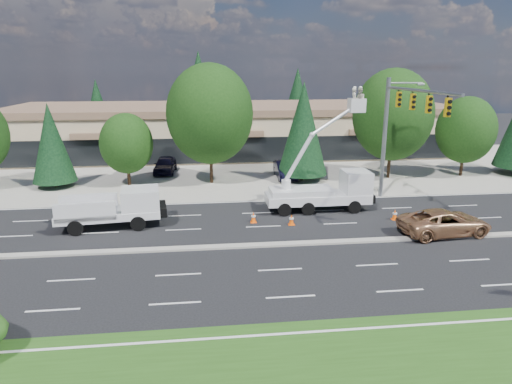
{
  "coord_description": "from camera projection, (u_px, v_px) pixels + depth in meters",
  "views": [
    {
      "loc": [
        -3.58,
        -23.73,
        9.7
      ],
      "look_at": [
        -0.52,
        2.77,
        2.4
      ],
      "focal_mm": 32.0,
      "sensor_mm": 36.0,
      "label": 1
    }
  ],
  "objects": [
    {
      "name": "traffic_cone_a",
      "position": [
        75.0,
        224.0,
        28.19
      ],
      "size": [
        0.4,
        0.4,
        0.7
      ],
      "color": "#FF5608",
      "rests_on": "ground"
    },
    {
      "name": "tree_back_c",
      "position": [
        297.0,
        100.0,
        65.67
      ],
      "size": [
        4.92,
        4.92,
        9.7
      ],
      "color": "#332114",
      "rests_on": "ground"
    },
    {
      "name": "tree_front_f",
      "position": [
        393.0,
        115.0,
        40.01
      ],
      "size": [
        7.0,
        7.0,
        9.71
      ],
      "color": "#332114",
      "rests_on": "ground"
    },
    {
      "name": "traffic_cone_d",
      "position": [
        395.0,
        215.0,
        30.01
      ],
      "size": [
        0.4,
        0.4,
        0.7
      ],
      "color": "#FF5608",
      "rests_on": "ground"
    },
    {
      "name": "tree_front_c",
      "position": [
        126.0,
        143.0,
        38.02
      ],
      "size": [
        4.4,
        4.4,
        6.11
      ],
      "color": "#332114",
      "rests_on": "ground"
    },
    {
      "name": "tree_back_b",
      "position": [
        199.0,
        92.0,
        63.81
      ],
      "size": [
        6.06,
        6.06,
        11.94
      ],
      "color": "#332114",
      "rests_on": "ground"
    },
    {
      "name": "signal_mast",
      "position": [
        398.0,
        121.0,
        31.96
      ],
      "size": [
        2.76,
        10.16,
        9.0
      ],
      "color": "gray",
      "rests_on": "ground"
    },
    {
      "name": "tree_back_a",
      "position": [
        98.0,
        107.0,
        62.79
      ],
      "size": [
        4.15,
        4.15,
        8.18
      ],
      "color": "#332114",
      "rests_on": "ground"
    },
    {
      "name": "parked_car_east",
      "position": [
        285.0,
        170.0,
        41.23
      ],
      "size": [
        1.7,
        4.67,
        1.53
      ],
      "primitive_type": "imported",
      "rotation": [
        0.0,
        0.0,
        -0.02
      ],
      "color": "black",
      "rests_on": "ground"
    },
    {
      "name": "tree_front_b",
      "position": [
        51.0,
        143.0,
        37.31
      ],
      "size": [
        3.54,
        3.54,
        6.97
      ],
      "color": "#332114",
      "rests_on": "ground"
    },
    {
      "name": "bucket_truck",
      "position": [
        329.0,
        185.0,
        31.71
      ],
      "size": [
        7.52,
        2.4,
        8.5
      ],
      "rotation": [
        0.0,
        0.0,
        0.01
      ],
      "color": "silver",
      "rests_on": "ground"
    },
    {
      "name": "strip_mall",
      "position": [
        234.0,
        128.0,
        53.67
      ],
      "size": [
        50.4,
        15.4,
        5.5
      ],
      "color": "tan",
      "rests_on": "ground"
    },
    {
      "name": "minivan",
      "position": [
        445.0,
        222.0,
        27.24
      ],
      "size": [
        5.68,
        3.03,
        1.52
      ],
      "primitive_type": "imported",
      "rotation": [
        0.0,
        0.0,
        1.67
      ],
      "color": "#AF7C55",
      "rests_on": "ground"
    },
    {
      "name": "traffic_cone_e",
      "position": [
        435.0,
        214.0,
        30.19
      ],
      "size": [
        0.4,
        0.4,
        0.7
      ],
      "color": "#FF5608",
      "rests_on": "ground"
    },
    {
      "name": "road_median",
      "position": [
        271.0,
        245.0,
        25.68
      ],
      "size": [
        120.0,
        0.55,
        0.12
      ],
      "primitive_type": "cube",
      "color": "gray",
      "rests_on": "ground"
    },
    {
      "name": "traffic_cone_c",
      "position": [
        291.0,
        220.0,
        29.02
      ],
      "size": [
        0.4,
        0.4,
        0.7
      ],
      "color": "#FF5608",
      "rests_on": "ground"
    },
    {
      "name": "ground",
      "position": [
        271.0,
        246.0,
        25.7
      ],
      "size": [
        140.0,
        140.0,
        0.0
      ],
      "primitive_type": "plane",
      "color": "black",
      "rests_on": "ground"
    },
    {
      "name": "tree_front_g",
      "position": [
        466.0,
        130.0,
        41.16
      ],
      "size": [
        5.23,
        5.23,
        7.26
      ],
      "color": "#332114",
      "rests_on": "ground"
    },
    {
      "name": "concrete_apron",
      "position": [
        241.0,
        169.0,
        44.86
      ],
      "size": [
        140.0,
        22.0,
        0.01
      ],
      "primitive_type": "cube",
      "color": "gray",
      "rests_on": "ground"
    },
    {
      "name": "traffic_cone_b",
      "position": [
        253.0,
        217.0,
        29.48
      ],
      "size": [
        0.4,
        0.4,
        0.7
      ],
      "color": "#FF5608",
      "rests_on": "ground"
    },
    {
      "name": "parked_car_west",
      "position": [
        165.0,
        165.0,
        43.27
      ],
      "size": [
        2.12,
        4.7,
        1.57
      ],
      "primitive_type": "imported",
      "rotation": [
        0.0,
        0.0,
        -0.06
      ],
      "color": "black",
      "rests_on": "ground"
    },
    {
      "name": "utility_pickup",
      "position": [
        116.0,
        212.0,
        28.5
      ],
      "size": [
        6.45,
        3.01,
        2.38
      ],
      "rotation": [
        0.0,
        0.0,
        0.12
      ],
      "color": "silver",
      "rests_on": "ground"
    },
    {
      "name": "tree_front_e",
      "position": [
        303.0,
        128.0,
        39.41
      ],
      "size": [
        4.36,
        4.36,
        8.59
      ],
      "color": "#332114",
      "rests_on": "ground"
    },
    {
      "name": "tree_back_d",
      "position": [
        377.0,
        101.0,
        67.06
      ],
      "size": [
        4.7,
        4.7,
        9.27
      ],
      "color": "#332114",
      "rests_on": "ground"
    },
    {
      "name": "tree_front_d",
      "position": [
        210.0,
        114.0,
        38.17
      ],
      "size": [
        7.3,
        7.3,
        10.13
      ],
      "color": "#332114",
      "rests_on": "ground"
    }
  ]
}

